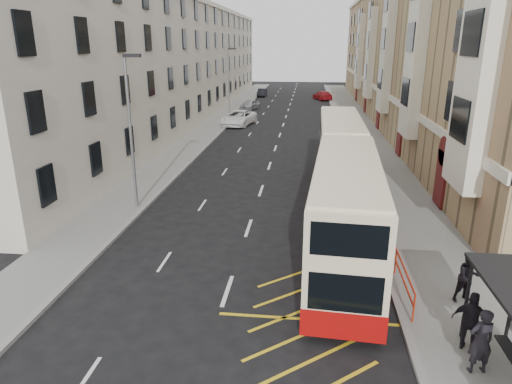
# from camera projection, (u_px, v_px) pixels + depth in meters

# --- Properties ---
(ground) EXTENTS (200.00, 200.00, 0.00)m
(ground) POSITION_uv_depth(u_px,v_px,m) (203.00, 363.00, 12.90)
(ground) COLOR black
(ground) RESTS_ON ground
(pavement_right) EXTENTS (4.00, 120.00, 0.15)m
(pavement_right) POSITION_uv_depth(u_px,v_px,m) (367.00, 145.00, 40.35)
(pavement_right) COLOR slate
(pavement_right) RESTS_ON ground
(pavement_left) EXTENTS (3.00, 120.00, 0.15)m
(pavement_left) POSITION_uv_depth(u_px,v_px,m) (196.00, 141.00, 42.02)
(pavement_left) COLOR slate
(pavement_left) RESTS_ON ground
(kerb_right) EXTENTS (0.25, 120.00, 0.15)m
(kerb_right) POSITION_uv_depth(u_px,v_px,m) (344.00, 144.00, 40.56)
(kerb_right) COLOR gray
(kerb_right) RESTS_ON ground
(kerb_left) EXTENTS (0.25, 120.00, 0.15)m
(kerb_left) POSITION_uv_depth(u_px,v_px,m) (212.00, 141.00, 41.86)
(kerb_left) COLOR gray
(kerb_left) RESTS_ON ground
(road_markings) EXTENTS (10.00, 110.00, 0.01)m
(road_markings) POSITION_uv_depth(u_px,v_px,m) (286.00, 118.00, 55.40)
(road_markings) COLOR silver
(road_markings) RESTS_ON ground
(terrace_right) EXTENTS (10.75, 79.00, 15.25)m
(terrace_right) POSITION_uv_depth(u_px,v_px,m) (418.00, 53.00, 51.82)
(terrace_right) COLOR tan
(terrace_right) RESTS_ON ground
(terrace_left) EXTENTS (9.18, 79.00, 13.25)m
(terrace_left) POSITION_uv_depth(u_px,v_px,m) (176.00, 62.00, 55.30)
(terrace_left) COLOR beige
(terrace_left) RESTS_ON ground
(guard_railing) EXTENTS (0.06, 6.56, 1.01)m
(guard_railing) POSITION_uv_depth(u_px,v_px,m) (396.00, 257.00, 17.39)
(guard_railing) COLOR red
(guard_railing) RESTS_ON pavement_right
(street_lamp_near) EXTENTS (0.93, 0.18, 8.00)m
(street_lamp_near) POSITION_uv_depth(u_px,v_px,m) (131.00, 124.00, 23.48)
(street_lamp_near) COLOR gray
(street_lamp_near) RESTS_ON pavement_left
(street_lamp_far) EXTENTS (0.93, 0.18, 8.00)m
(street_lamp_far) POSITION_uv_depth(u_px,v_px,m) (229.00, 80.00, 51.81)
(street_lamp_far) COLOR gray
(street_lamp_far) RESTS_ON pavement_left
(double_decker_front) EXTENTS (3.23, 11.07, 4.36)m
(double_decker_front) POSITION_uv_depth(u_px,v_px,m) (345.00, 215.00, 17.88)
(double_decker_front) COLOR beige
(double_decker_front) RESTS_ON ground
(double_decker_rear) EXTENTS (2.64, 10.80, 4.29)m
(double_decker_rear) POSITION_uv_depth(u_px,v_px,m) (340.00, 151.00, 28.62)
(double_decker_rear) COLOR beige
(double_decker_rear) RESTS_ON ground
(pedestrian_near) EXTENTS (0.77, 0.59, 1.91)m
(pedestrian_near) POSITION_uv_depth(u_px,v_px,m) (481.00, 341.00, 12.08)
(pedestrian_near) COLOR black
(pedestrian_near) RESTS_ON pavement_right
(pedestrian_mid) EXTENTS (1.03, 0.91, 1.79)m
(pedestrian_mid) POSITION_uv_depth(u_px,v_px,m) (468.00, 278.00, 15.47)
(pedestrian_mid) COLOR black
(pedestrian_mid) RESTS_ON pavement_right
(pedestrian_far) EXTENTS (1.16, 0.90, 1.84)m
(pedestrian_far) POSITION_uv_depth(u_px,v_px,m) (472.00, 322.00, 12.98)
(pedestrian_far) COLOR black
(pedestrian_far) RESTS_ON pavement_right
(white_van) EXTENTS (3.75, 6.24, 1.62)m
(white_van) POSITION_uv_depth(u_px,v_px,m) (239.00, 118.00, 50.14)
(white_van) COLOR white
(white_van) RESTS_ON ground
(car_silver) EXTENTS (2.76, 4.38, 1.39)m
(car_silver) POSITION_uv_depth(u_px,v_px,m) (250.00, 105.00, 61.83)
(car_silver) COLOR #9C9EA3
(car_silver) RESTS_ON ground
(car_dark) EXTENTS (1.46, 4.00, 1.31)m
(car_dark) POSITION_uv_depth(u_px,v_px,m) (262.00, 93.00, 77.41)
(car_dark) COLOR black
(car_dark) RESTS_ON ground
(car_red) EXTENTS (3.43, 5.29, 1.43)m
(car_red) POSITION_uv_depth(u_px,v_px,m) (323.00, 95.00, 72.68)
(car_red) COLOR maroon
(car_red) RESTS_ON ground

